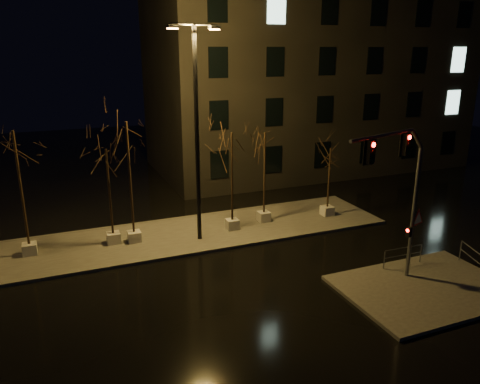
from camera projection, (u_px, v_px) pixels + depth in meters
name	position (u px, v px, depth m)	size (l,w,h in m)	color
ground	(228.00, 285.00, 19.86)	(90.00, 90.00, 0.00)	black
median	(188.00, 234.00, 25.15)	(22.00, 5.00, 0.15)	#413F3A
sidewalk_corner	(426.00, 288.00, 19.47)	(7.00, 5.00, 0.15)	#413F3A
building	(307.00, 76.00, 38.66)	(25.00, 12.00, 15.00)	black
tree_0	(17.00, 159.00, 21.15)	(1.80, 1.80, 6.17)	#B2AFA6
tree_1	(108.00, 171.00, 22.73)	(1.80, 1.80, 4.99)	#B2AFA6
tree_2	(128.00, 150.00, 22.59)	(1.80, 1.80, 6.34)	#B2AFA6
tree_3	(232.00, 155.00, 24.48)	(1.80, 1.80, 5.48)	#B2AFA6
tree_4	(265.00, 153.00, 25.70)	(1.80, 1.80, 5.27)	#B2AFA6
tree_5	(330.00, 163.00, 26.90)	(1.80, 1.80, 4.16)	#B2AFA6
traffic_signal_mast	(403.00, 185.00, 18.54)	(5.17, 1.57, 6.54)	#5B5D62
streetlight_main	(197.00, 121.00, 22.60)	(2.65, 0.65, 10.60)	black
guard_rail_a	(403.00, 254.00, 21.21)	(2.06, 0.12, 0.89)	#5B5D62
guard_rail_b	(473.00, 257.00, 20.75)	(0.68, 1.98, 0.99)	#5B5D62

